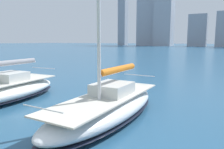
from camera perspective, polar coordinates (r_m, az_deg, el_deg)
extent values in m
cube|color=#9BA0AA|center=(161.01, 21.47, 10.66)|extent=(11.75, 7.65, 21.31)
cube|color=#A1A6B0|center=(166.95, 13.49, 15.03)|extent=(12.39, 11.22, 45.10)
cube|color=#9FA5AF|center=(176.17, 9.08, 15.77)|extent=(13.66, 8.12, 50.92)
cube|color=#9499A3|center=(189.61, 2.88, 14.91)|extent=(6.51, 6.37, 47.94)
ellipsoid|color=silver|center=(10.59, -1.34, -8.88)|extent=(2.79, 8.63, 1.09)
ellipsoid|color=black|center=(10.68, -1.34, -10.41)|extent=(2.80, 8.67, 0.10)
cube|color=beige|center=(10.43, -1.36, -5.88)|extent=(2.29, 7.59, 0.06)
cube|color=silver|center=(10.79, 0.06, -3.71)|extent=(1.64, 1.91, 0.55)
cylinder|color=silver|center=(11.21, 1.71, 0.78)|extent=(0.15, 3.61, 0.12)
cylinder|color=orange|center=(11.19, 1.71, 1.39)|extent=(0.35, 3.33, 0.32)
cylinder|color=silver|center=(7.33, -17.82, -8.47)|extent=(1.76, 0.06, 0.04)
cylinder|color=silver|center=(13.71, 7.06, -0.17)|extent=(2.03, 0.06, 0.04)
ellipsoid|color=white|center=(15.44, -26.12, -4.03)|extent=(3.48, 7.86, 1.14)
ellipsoid|color=black|center=(15.51, -26.04, -5.16)|extent=(3.50, 7.90, 0.10)
cube|color=beige|center=(15.33, -26.27, -1.84)|extent=(2.88, 6.90, 0.06)
cube|color=silver|center=(15.56, -25.02, -0.47)|extent=(1.89, 1.80, 0.55)
cylinder|color=silver|center=(15.83, -23.60, 2.60)|extent=(0.33, 3.22, 0.12)
cylinder|color=gray|center=(15.82, -23.63, 3.03)|extent=(0.52, 2.98, 0.32)
cylinder|color=silver|center=(17.56, -17.54, 1.63)|extent=(2.23, 0.19, 0.04)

